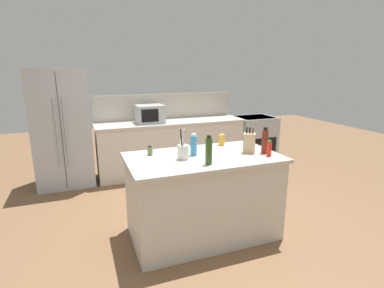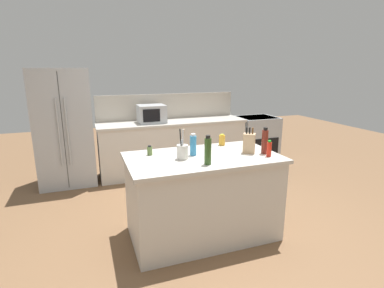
{
  "view_description": "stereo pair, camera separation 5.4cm",
  "coord_description": "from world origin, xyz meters",
  "px_view_note": "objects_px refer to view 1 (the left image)",
  "views": [
    {
      "loc": [
        -1.22,
        -2.86,
        1.87
      ],
      "look_at": [
        0.0,
        0.35,
        0.99
      ],
      "focal_mm": 28.0,
      "sensor_mm": 36.0,
      "label": 1
    },
    {
      "loc": [
        -1.17,
        -2.87,
        1.87
      ],
      "look_at": [
        0.0,
        0.35,
        0.99
      ],
      "focal_mm": 28.0,
      "sensor_mm": 36.0,
      "label": 2
    }
  ],
  "objects_px": {
    "olive_oil_bottle": "(209,151)",
    "salt_shaker": "(182,145)",
    "knife_block": "(249,143)",
    "vinegar_bottle": "(265,141)",
    "microwave": "(150,114)",
    "hot_sauce_bottle": "(269,149)",
    "range_oven": "(254,139)",
    "spice_jar_oregano": "(150,151)",
    "dish_soap_bottle": "(194,145)",
    "refrigerator": "(62,128)",
    "honey_jar": "(222,140)",
    "utensil_crock": "(183,151)"
  },
  "relations": [
    {
      "from": "olive_oil_bottle",
      "to": "salt_shaker",
      "type": "bearing_deg",
      "value": 96.89
    },
    {
      "from": "knife_block",
      "to": "vinegar_bottle",
      "type": "height_order",
      "value": "vinegar_bottle"
    },
    {
      "from": "microwave",
      "to": "olive_oil_bottle",
      "type": "bearing_deg",
      "value": -89.68
    },
    {
      "from": "hot_sauce_bottle",
      "to": "olive_oil_bottle",
      "type": "relative_size",
      "value": 0.6
    },
    {
      "from": "range_oven",
      "to": "spice_jar_oregano",
      "type": "distance_m",
      "value": 3.28
    },
    {
      "from": "dish_soap_bottle",
      "to": "salt_shaker",
      "type": "xyz_separation_m",
      "value": [
        -0.05,
        0.26,
        -0.06
      ]
    },
    {
      "from": "refrigerator",
      "to": "honey_jar",
      "type": "height_order",
      "value": "refrigerator"
    },
    {
      "from": "range_oven",
      "to": "dish_soap_bottle",
      "type": "height_order",
      "value": "dish_soap_bottle"
    },
    {
      "from": "range_oven",
      "to": "olive_oil_bottle",
      "type": "bearing_deg",
      "value": -130.32
    },
    {
      "from": "utensil_crock",
      "to": "salt_shaker",
      "type": "distance_m",
      "value": 0.37
    },
    {
      "from": "vinegar_bottle",
      "to": "dish_soap_bottle",
      "type": "relative_size",
      "value": 1.22
    },
    {
      "from": "dish_soap_bottle",
      "to": "spice_jar_oregano",
      "type": "distance_m",
      "value": 0.48
    },
    {
      "from": "knife_block",
      "to": "hot_sauce_bottle",
      "type": "xyz_separation_m",
      "value": [
        0.13,
        -0.19,
        -0.03
      ]
    },
    {
      "from": "hot_sauce_bottle",
      "to": "spice_jar_oregano",
      "type": "distance_m",
      "value": 1.29
    },
    {
      "from": "range_oven",
      "to": "refrigerator",
      "type": "bearing_deg",
      "value": 179.17
    },
    {
      "from": "knife_block",
      "to": "olive_oil_bottle",
      "type": "height_order",
      "value": "olive_oil_bottle"
    },
    {
      "from": "vinegar_bottle",
      "to": "spice_jar_oregano",
      "type": "relative_size",
      "value": 2.77
    },
    {
      "from": "hot_sauce_bottle",
      "to": "olive_oil_bottle",
      "type": "bearing_deg",
      "value": -177.72
    },
    {
      "from": "refrigerator",
      "to": "knife_block",
      "type": "relative_size",
      "value": 6.42
    },
    {
      "from": "honey_jar",
      "to": "salt_shaker",
      "type": "distance_m",
      "value": 0.53
    },
    {
      "from": "range_oven",
      "to": "microwave",
      "type": "relative_size",
      "value": 1.98
    },
    {
      "from": "honey_jar",
      "to": "dish_soap_bottle",
      "type": "distance_m",
      "value": 0.56
    },
    {
      "from": "microwave",
      "to": "hot_sauce_bottle",
      "type": "distance_m",
      "value": 2.56
    },
    {
      "from": "microwave",
      "to": "olive_oil_bottle",
      "type": "xyz_separation_m",
      "value": [
        0.01,
        -2.48,
        -0.01
      ]
    },
    {
      "from": "range_oven",
      "to": "olive_oil_bottle",
      "type": "height_order",
      "value": "olive_oil_bottle"
    },
    {
      "from": "vinegar_bottle",
      "to": "spice_jar_oregano",
      "type": "xyz_separation_m",
      "value": [
        -1.21,
        0.37,
        -0.09
      ]
    },
    {
      "from": "knife_block",
      "to": "honey_jar",
      "type": "relative_size",
      "value": 2.1
    },
    {
      "from": "range_oven",
      "to": "honey_jar",
      "type": "distance_m",
      "value": 2.53
    },
    {
      "from": "knife_block",
      "to": "honey_jar",
      "type": "bearing_deg",
      "value": 141.84
    },
    {
      "from": "knife_block",
      "to": "salt_shaker",
      "type": "distance_m",
      "value": 0.77
    },
    {
      "from": "hot_sauce_bottle",
      "to": "salt_shaker",
      "type": "distance_m",
      "value": 0.98
    },
    {
      "from": "olive_oil_bottle",
      "to": "utensil_crock",
      "type": "bearing_deg",
      "value": 125.03
    },
    {
      "from": "range_oven",
      "to": "dish_soap_bottle",
      "type": "distance_m",
      "value": 3.07
    },
    {
      "from": "refrigerator",
      "to": "range_oven",
      "type": "relative_size",
      "value": 2.03
    },
    {
      "from": "range_oven",
      "to": "microwave",
      "type": "bearing_deg",
      "value": 180.0
    },
    {
      "from": "refrigerator",
      "to": "salt_shaker",
      "type": "height_order",
      "value": "refrigerator"
    },
    {
      "from": "microwave",
      "to": "vinegar_bottle",
      "type": "bearing_deg",
      "value": -72.02
    },
    {
      "from": "hot_sauce_bottle",
      "to": "utensil_crock",
      "type": "bearing_deg",
      "value": 165.92
    },
    {
      "from": "hot_sauce_bottle",
      "to": "salt_shaker",
      "type": "relative_size",
      "value": 1.48
    },
    {
      "from": "refrigerator",
      "to": "salt_shaker",
      "type": "relative_size",
      "value": 15.57
    },
    {
      "from": "salt_shaker",
      "to": "spice_jar_oregano",
      "type": "bearing_deg",
      "value": -167.5
    },
    {
      "from": "honey_jar",
      "to": "spice_jar_oregano",
      "type": "xyz_separation_m",
      "value": [
        -0.93,
        -0.12,
        -0.02
      ]
    },
    {
      "from": "utensil_crock",
      "to": "honey_jar",
      "type": "xyz_separation_m",
      "value": [
        0.64,
        0.38,
        -0.02
      ]
    },
    {
      "from": "range_oven",
      "to": "knife_block",
      "type": "height_order",
      "value": "knife_block"
    },
    {
      "from": "dish_soap_bottle",
      "to": "olive_oil_bottle",
      "type": "bearing_deg",
      "value": -85.72
    },
    {
      "from": "refrigerator",
      "to": "honey_jar",
      "type": "xyz_separation_m",
      "value": [
        1.88,
        -1.89,
        0.07
      ]
    },
    {
      "from": "utensil_crock",
      "to": "dish_soap_bottle",
      "type": "relative_size",
      "value": 1.33
    },
    {
      "from": "refrigerator",
      "to": "salt_shaker",
      "type": "xyz_separation_m",
      "value": [
        1.35,
        -1.93,
        0.06
      ]
    },
    {
      "from": "utensil_crock",
      "to": "salt_shaker",
      "type": "xyz_separation_m",
      "value": [
        0.11,
        0.35,
        -0.03
      ]
    },
    {
      "from": "olive_oil_bottle",
      "to": "refrigerator",
      "type": "bearing_deg",
      "value": 119.43
    }
  ]
}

